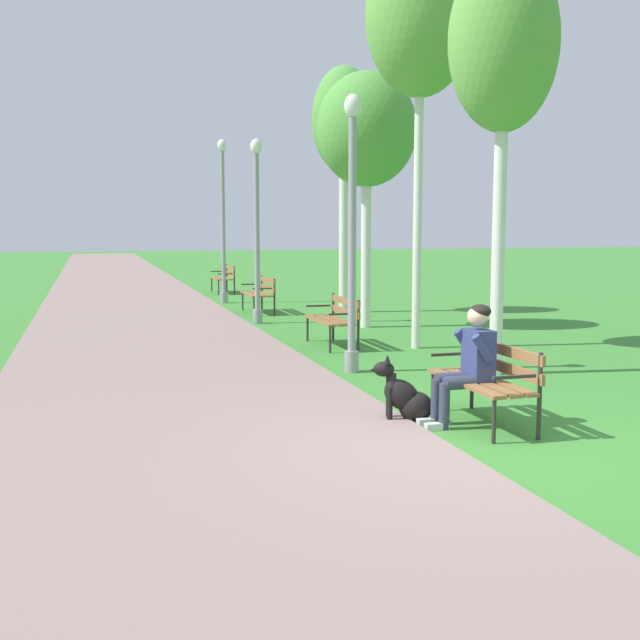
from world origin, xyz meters
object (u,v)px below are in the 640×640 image
park_bench_far (260,291)px  lamp_post_near (352,231)px  birch_tree_second (504,46)px  birch_tree_fourth (367,131)px  dog_black (406,397)px  birch_tree_third (420,18)px  park_bench_furthest (225,276)px  lamp_post_far (223,219)px  birch_tree_fifth (344,123)px  park_bench_near (488,375)px  lamp_post_mid (257,229)px  park_bench_mid (335,316)px  person_seated_on_near_bench (469,360)px

park_bench_far → lamp_post_near: lamp_post_near is taller
birch_tree_second → birch_tree_fourth: 5.35m
dog_black → park_bench_far: bearing=86.1°
birch_tree_second → birch_tree_third: (-0.12, 2.49, 0.95)m
park_bench_furthest → lamp_post_far: bearing=-99.7°
dog_black → lamp_post_far: (0.29, 13.32, 1.97)m
birch_tree_fourth → birch_tree_fifth: 2.87m
park_bench_far → birch_tree_fifth: 4.39m
park_bench_near → birch_tree_third: (1.33, 4.96, 4.86)m
birch_tree_second → park_bench_near: bearing=-120.5°
lamp_post_mid → park_bench_near: bearing=-86.6°
lamp_post_near → dog_black: bearing=-97.1°
park_bench_mid → lamp_post_near: bearing=-101.9°
lamp_post_mid → lamp_post_near: bearing=-88.8°
dog_black → lamp_post_near: size_ratio=0.21×
dog_black → birch_tree_third: birch_tree_third is taller
park_bench_near → park_bench_far: size_ratio=1.00×
lamp_post_near → birch_tree_second: birch_tree_second is taller
lamp_post_far → birch_tree_third: 9.42m
park_bench_far → park_bench_near: bearing=-89.8°
person_seated_on_near_bench → birch_tree_third: birch_tree_third is taller
park_bench_far → person_seated_on_near_bench: size_ratio=1.20×
park_bench_furthest → birch_tree_third: (1.27, -11.88, 4.86)m
park_bench_furthest → lamp_post_mid: size_ratio=0.39×
park_bench_near → lamp_post_far: lamp_post_far is taller
park_bench_far → dog_black: 10.73m
person_seated_on_near_bench → lamp_post_far: bearing=91.2°
park_bench_furthest → lamp_post_far: (-0.54, -3.18, 1.72)m
park_bench_furthest → birch_tree_fifth: (1.81, -6.25, 3.92)m
park_bench_mid → lamp_post_mid: size_ratio=0.39×
park_bench_near → lamp_post_near: 3.52m
lamp_post_near → lamp_post_mid: lamp_post_mid is taller
lamp_post_far → birch_tree_second: size_ratio=0.76×
park_bench_near → lamp_post_mid: bearing=93.4°
birch_tree_fourth → park_bench_near: bearing=-100.5°
person_seated_on_near_bench → birch_tree_second: size_ratio=0.22×
park_bench_mid → lamp_post_far: size_ratio=0.35×
park_bench_far → birch_tree_second: birch_tree_second is taller
park_bench_furthest → park_bench_mid: bearing=-89.9°
dog_black → lamp_post_near: lamp_post_near is taller
lamp_post_near → birch_tree_fourth: bearing=68.1°
lamp_post_mid → person_seated_on_near_bench: bearing=-87.9°
dog_black → birch_tree_fourth: (2.21, 7.45, 3.66)m
park_bench_far → birch_tree_fifth: size_ratio=0.26×
lamp_post_far → birch_tree_fifth: (2.36, -3.07, 2.21)m
park_bench_far → birch_tree_second: 9.54m
park_bench_mid → lamp_post_far: lamp_post_far is taller
birch_tree_fourth → lamp_post_mid: bearing=147.6°
birch_tree_second → birch_tree_fifth: (0.42, 8.12, 0.02)m
park_bench_mid → lamp_post_near: 2.83m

